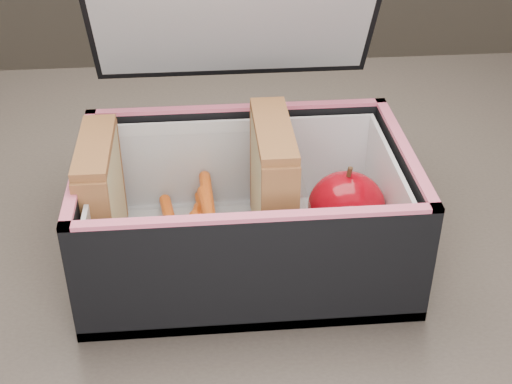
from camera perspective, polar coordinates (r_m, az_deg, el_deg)
kitchen_table at (r=0.74m, az=-4.18°, el=-8.71°), size 1.20×0.80×0.75m
lunch_bag at (r=0.61m, az=-0.89°, el=-0.69°), size 0.28×0.27×0.26m
plastic_tub at (r=0.61m, az=-5.38°, el=-1.61°), size 0.19×0.14×0.08m
sandwich_left at (r=0.61m, az=-12.24°, el=-0.54°), size 0.03×0.10×0.11m
sandwich_right at (r=0.60m, az=1.34°, el=0.44°), size 0.03×0.11×0.12m
carrot_sticks at (r=0.63m, az=-4.70°, el=-2.68°), size 0.06×0.14×0.03m
paper_napkin at (r=0.65m, az=6.86°, el=-3.57°), size 0.08×0.09×0.01m
red_apple at (r=0.62m, az=7.25°, el=-1.20°), size 0.09×0.09×0.07m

